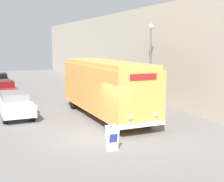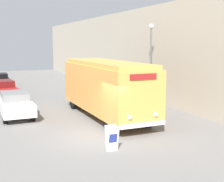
# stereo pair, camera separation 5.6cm
# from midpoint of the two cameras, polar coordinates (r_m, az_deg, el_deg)

# --- Properties ---
(ground_plane) EXTENTS (80.00, 80.00, 0.00)m
(ground_plane) POSITION_cam_midpoint_polar(r_m,az_deg,el_deg) (15.02, -2.69, -8.54)
(ground_plane) COLOR slate
(building_wall_right) EXTENTS (0.30, 60.00, 7.29)m
(building_wall_right) POSITION_cam_midpoint_polar(r_m,az_deg,el_deg) (26.64, 4.71, 6.92)
(building_wall_right) COLOR #B2A893
(building_wall_right) RESTS_ON ground_plane
(vintage_bus) EXTENTS (2.57, 9.16, 3.39)m
(vintage_bus) POSITION_cam_midpoint_polar(r_m,az_deg,el_deg) (18.83, -1.01, 0.91)
(vintage_bus) COLOR black
(vintage_bus) RESTS_ON ground_plane
(sign_board) EXTENTS (0.51, 0.40, 1.08)m
(sign_board) POSITION_cam_midpoint_polar(r_m,az_deg,el_deg) (13.13, 0.14, -8.70)
(sign_board) COLOR gray
(sign_board) RESTS_ON ground_plane
(streetlamp) EXTENTS (0.36, 0.36, 5.82)m
(streetlamp) POSITION_cam_midpoint_polar(r_m,az_deg,el_deg) (22.47, 7.19, 7.04)
(streetlamp) COLOR #595E60
(streetlamp) RESTS_ON ground_plane
(parked_car_near) EXTENTS (1.80, 4.79, 1.48)m
(parked_car_near) POSITION_cam_midpoint_polar(r_m,az_deg,el_deg) (20.12, -17.22, -2.23)
(parked_car_near) COLOR black
(parked_car_near) RESTS_ON ground_plane
(parked_car_mid) EXTENTS (2.33, 4.91, 1.41)m
(parked_car_mid) POSITION_cam_midpoint_polar(r_m,az_deg,el_deg) (27.45, -19.25, 0.40)
(parked_car_mid) COLOR black
(parked_car_mid) RESTS_ON ground_plane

